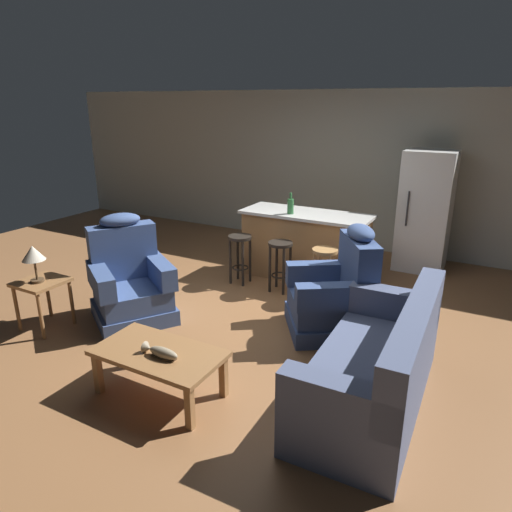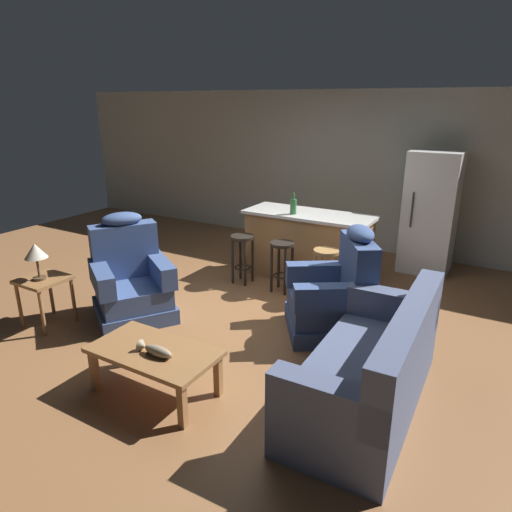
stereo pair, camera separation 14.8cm
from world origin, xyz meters
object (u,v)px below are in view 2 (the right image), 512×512
object	(u,v)px
refrigerator	(430,212)
bar_stool_middle	(282,258)
recliner_near_island	(336,296)
end_table	(44,286)
bar_stool_right	(326,266)
kitchen_island	(308,246)
table_lamp	(36,253)
coffee_table	(154,355)
couch	(372,370)
recliner_near_lamp	(131,281)
bar_stool_left	(242,250)
fish_figurine	(155,351)
bottle_tall_green	(293,206)

from	to	relation	value
refrigerator	bar_stool_middle	bearing A→B (deg)	-128.76
recliner_near_island	end_table	distance (m)	3.22
end_table	bar_stool_right	bearing A→B (deg)	41.80
recliner_near_island	kitchen_island	world-z (taller)	recliner_near_island
table_lamp	refrigerator	bearing A→B (deg)	50.87
end_table	recliner_near_island	bearing A→B (deg)	27.48
coffee_table	couch	distance (m)	1.82
bar_stool_right	refrigerator	xyz separation A→B (m)	(0.86, 1.83, 0.41)
recliner_near_lamp	bar_stool_right	size ratio (longest dim) A/B	1.76
couch	bar_stool_left	world-z (taller)	couch
fish_figurine	end_table	size ratio (longest dim) A/B	0.61
couch	bar_stool_left	size ratio (longest dim) A/B	2.82
kitchen_island	bar_stool_left	xyz separation A→B (m)	(-0.70, -0.63, -0.01)
bar_stool_middle	couch	bearing A→B (deg)	-45.47
fish_figurine	bar_stool_right	xyz separation A→B (m)	(0.44, 2.60, 0.01)
recliner_near_island	refrigerator	world-z (taller)	refrigerator
couch	recliner_near_island	size ratio (longest dim) A/B	1.60
fish_figurine	recliner_near_island	size ratio (longest dim) A/B	0.28
table_lamp	bar_stool_left	size ratio (longest dim) A/B	0.60
fish_figurine	end_table	xyz separation A→B (m)	(-2.01, 0.41, -0.00)
table_lamp	kitchen_island	world-z (taller)	table_lamp
bar_stool_left	bottle_tall_green	bearing A→B (deg)	41.83
fish_figurine	table_lamp	size ratio (longest dim) A/B	0.83
coffee_table	kitchen_island	distance (m)	3.18
table_lamp	refrigerator	world-z (taller)	refrigerator
couch	bar_stool_left	distance (m)	2.97
bottle_tall_green	bar_stool_left	bearing A→B (deg)	-138.17
recliner_near_lamp	table_lamp	distance (m)	1.06
kitchen_island	end_table	bearing A→B (deg)	-124.29
couch	bar_stool_left	xyz separation A→B (m)	(-2.37, 1.79, 0.13)
bar_stool_right	refrigerator	world-z (taller)	refrigerator
recliner_near_lamp	refrigerator	xyz separation A→B (m)	(2.66, 3.35, 0.46)
bottle_tall_green	table_lamp	bearing A→B (deg)	-122.91
bar_stool_right	bar_stool_middle	bearing A→B (deg)	180.00
refrigerator	recliner_near_island	bearing A→B (deg)	-100.07
end_table	table_lamp	distance (m)	0.41
couch	refrigerator	world-z (taller)	refrigerator
coffee_table	recliner_near_lamp	xyz separation A→B (m)	(-1.29, 1.02, 0.06)
refrigerator	bar_stool_left	bearing A→B (deg)	-138.68
couch	kitchen_island	distance (m)	2.94
bar_stool_left	recliner_near_island	bearing A→B (deg)	-23.38
recliner_near_lamp	refrigerator	world-z (taller)	refrigerator
coffee_table	recliner_near_island	distance (m)	2.06
end_table	bar_stool_left	size ratio (longest dim) A/B	0.82
fish_figurine	bar_stool_right	distance (m)	2.64
bar_stool_middle	recliner_near_lamp	bearing A→B (deg)	-128.07
fish_figurine	recliner_near_island	xyz separation A→B (m)	(0.85, 1.90, -0.04)
bar_stool_right	table_lamp	bearing A→B (deg)	-137.64
couch	table_lamp	world-z (taller)	table_lamp
bottle_tall_green	coffee_table	bearing A→B (deg)	-86.56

